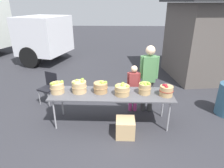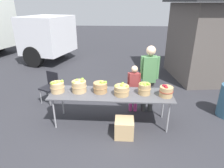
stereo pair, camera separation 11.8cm
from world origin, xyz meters
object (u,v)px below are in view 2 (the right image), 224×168
(apple_basket_green_3, at_px, (122,90))
(child_customer, at_px, (134,85))
(apple_basket_green_2, at_px, (100,87))
(apple_basket_green_4, at_px, (144,88))
(vendor_adult, at_px, (149,75))
(apple_basket_green_0, at_px, (57,87))
(apple_basket_green_1, at_px, (79,86))
(folding_chair, at_px, (50,85))
(market_table, at_px, (111,95))
(produce_crate, at_px, (124,128))
(apple_basket_red_0, at_px, (166,91))

(apple_basket_green_3, xyz_separation_m, child_customer, (0.29, 0.62, -0.14))
(apple_basket_green_2, bearing_deg, apple_basket_green_3, -13.05)
(apple_basket_green_3, distance_m, apple_basket_green_4, 0.50)
(apple_basket_green_2, bearing_deg, vendor_adult, 25.33)
(apple_basket_green_0, height_order, apple_basket_green_1, apple_basket_green_1)
(apple_basket_green_4, height_order, vendor_adult, vendor_adult)
(folding_chair, bearing_deg, vendor_adult, 17.75)
(market_table, relative_size, child_customer, 2.21)
(apple_basket_green_1, height_order, apple_basket_green_3, apple_basket_green_1)
(market_table, distance_m, apple_basket_green_1, 0.74)
(market_table, relative_size, apple_basket_green_4, 9.14)
(apple_basket_green_3, relative_size, folding_chair, 0.39)
(child_customer, relative_size, produce_crate, 3.15)
(market_table, height_order, apple_basket_green_1, apple_basket_green_1)
(apple_basket_green_1, distance_m, child_customer, 1.36)
(apple_basket_green_4, distance_m, child_customer, 0.60)
(apple_basket_green_3, relative_size, produce_crate, 0.87)
(apple_basket_red_0, bearing_deg, apple_basket_green_1, 176.83)
(apple_basket_green_3, distance_m, apple_basket_red_0, 0.94)
(apple_basket_green_0, bearing_deg, apple_basket_green_4, 0.62)
(apple_basket_green_4, bearing_deg, folding_chair, 159.64)
(apple_basket_green_2, xyz_separation_m, vendor_adult, (1.12, 0.53, 0.13))
(apple_basket_green_1, bearing_deg, apple_basket_green_0, -174.26)
(market_table, xyz_separation_m, apple_basket_red_0, (1.18, -0.06, 0.16))
(vendor_adult, relative_size, child_customer, 1.39)
(market_table, bearing_deg, apple_basket_green_4, 1.52)
(apple_basket_green_2, relative_size, folding_chair, 0.38)
(market_table, distance_m, apple_basket_red_0, 1.19)
(apple_basket_green_3, xyz_separation_m, folding_chair, (-1.98, 0.99, -0.36))
(apple_basket_green_0, bearing_deg, apple_basket_green_1, 5.74)
(vendor_adult, bearing_deg, apple_basket_green_1, 19.76)
(apple_basket_green_2, distance_m, apple_basket_green_4, 0.97)
(apple_basket_green_1, relative_size, folding_chair, 0.39)
(market_table, xyz_separation_m, apple_basket_green_0, (-1.20, -0.00, 0.16))
(folding_chair, xyz_separation_m, produce_crate, (2.06, -1.42, -0.31))
(apple_basket_green_1, height_order, apple_basket_green_4, apple_basket_green_1)
(apple_basket_green_1, relative_size, apple_basket_green_2, 1.04)
(apple_basket_green_1, xyz_separation_m, apple_basket_green_2, (0.48, 0.01, -0.01))
(market_table, bearing_deg, apple_basket_green_0, -179.92)
(child_customer, height_order, produce_crate, child_customer)
(apple_basket_green_0, distance_m, folding_chair, 1.15)
(produce_crate, bearing_deg, market_table, 122.40)
(apple_basket_green_3, bearing_deg, apple_basket_green_2, 166.95)
(market_table, height_order, apple_basket_green_0, apple_basket_green_0)
(apple_basket_green_3, relative_size, apple_basket_red_0, 1.13)
(folding_chair, bearing_deg, child_customer, 15.97)
(apple_basket_green_1, relative_size, apple_basket_red_0, 1.13)
(market_table, height_order, child_customer, child_customer)
(apple_basket_red_0, height_order, child_customer, child_customer)
(apple_basket_green_4, height_order, produce_crate, apple_basket_green_4)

